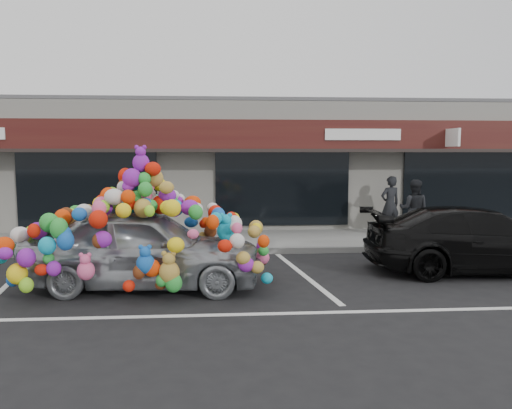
{
  "coord_description": "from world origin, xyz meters",
  "views": [
    {
      "loc": [
        1.05,
        -10.08,
        2.6
      ],
      "look_at": [
        1.87,
        1.4,
        1.39
      ],
      "focal_mm": 35.0,
      "sensor_mm": 36.0,
      "label": 1
    }
  ],
  "objects": [
    {
      "name": "ground",
      "position": [
        0.0,
        0.0,
        0.0
      ],
      "size": [
        90.0,
        90.0,
        0.0
      ],
      "primitive_type": "plane",
      "color": "black",
      "rests_on": "ground"
    },
    {
      "name": "shop_building",
      "position": [
        0.0,
        8.44,
        2.16
      ],
      "size": [
        24.0,
        7.2,
        4.31
      ],
      "color": "white",
      "rests_on": "ground"
    },
    {
      "name": "sidewalk",
      "position": [
        0.0,
        4.0,
        0.07
      ],
      "size": [
        26.0,
        3.0,
        0.15
      ],
      "primitive_type": "cube",
      "color": "gray",
      "rests_on": "ground"
    },
    {
      "name": "kerb",
      "position": [
        0.0,
        2.5,
        0.07
      ],
      "size": [
        26.0,
        0.18,
        0.16
      ],
      "primitive_type": "cube",
      "color": "slate",
      "rests_on": "ground"
    },
    {
      "name": "parking_stripe_left",
      "position": [
        -3.2,
        0.2,
        0.0
      ],
      "size": [
        0.73,
        4.37,
        0.01
      ],
      "primitive_type": "cube",
      "rotation": [
        0.0,
        0.0,
        0.14
      ],
      "color": "silver",
      "rests_on": "ground"
    },
    {
      "name": "parking_stripe_mid",
      "position": [
        2.8,
        0.2,
        0.0
      ],
      "size": [
        0.73,
        4.37,
        0.01
      ],
      "primitive_type": "cube",
      "rotation": [
        0.0,
        0.0,
        0.14
      ],
      "color": "silver",
      "rests_on": "ground"
    },
    {
      "name": "lane_line",
      "position": [
        2.0,
        -2.3,
        0.0
      ],
      "size": [
        14.0,
        0.12,
        0.01
      ],
      "primitive_type": "cube",
      "color": "silver",
      "rests_on": "ground"
    },
    {
      "name": "toy_car",
      "position": [
        -0.42,
        -0.54,
        0.95
      ],
      "size": [
        3.25,
        4.92,
        2.8
      ],
      "rotation": [
        0.0,
        0.0,
        1.5
      ],
      "color": "#92969B",
      "rests_on": "ground"
    },
    {
      "name": "black_sedan",
      "position": [
        6.64,
        0.24,
        0.71
      ],
      "size": [
        2.23,
        4.97,
        1.41
      ],
      "primitive_type": "imported",
      "rotation": [
        0.0,
        0.0,
        1.52
      ],
      "color": "black",
      "rests_on": "ground"
    },
    {
      "name": "pedestrian_a",
      "position": [
        6.25,
        4.8,
        1.01
      ],
      "size": [
        0.71,
        0.55,
        1.72
      ],
      "primitive_type": "imported",
      "rotation": [
        0.0,
        0.0,
        3.37
      ],
      "color": "black",
      "rests_on": "sidewalk"
    },
    {
      "name": "pedestrian_b",
      "position": [
        6.56,
        3.69,
        0.99
      ],
      "size": [
        1.01,
        0.92,
        1.68
      ],
      "primitive_type": "imported",
      "rotation": [
        0.0,
        0.0,
        2.7
      ],
      "color": "black",
      "rests_on": "sidewalk"
    }
  ]
}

